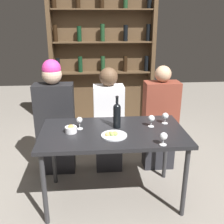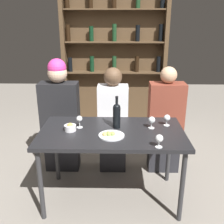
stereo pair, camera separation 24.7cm
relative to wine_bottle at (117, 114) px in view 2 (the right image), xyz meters
The scene contains 13 objects.
ground_plane 0.89m from the wine_bottle, 118.15° to the right, with size 10.00×10.00×0.00m, color gray.
dining_table 0.22m from the wine_bottle, 118.15° to the right, with size 1.36×0.75×0.74m.
wine_rack_wall 1.81m from the wine_bottle, 91.41° to the left, with size 1.62×0.21×2.14m.
wine_bottle is the anchor object (origin of this frame).
wine_glass_0 0.34m from the wine_bottle, ahead, with size 0.07×0.07×0.12m.
wine_glass_1 0.54m from the wine_bottle, 49.33° to the right, with size 0.07×0.07×0.11m.
wine_glass_2 0.50m from the wine_bottle, ahead, with size 0.06×0.06×0.11m.
wine_glass_3 0.36m from the wine_bottle, behind, with size 0.06×0.06×0.12m.
food_plate_0 0.24m from the wine_bottle, 105.23° to the right, with size 0.23×0.23×0.05m.
snack_bowl 0.46m from the wine_bottle, 169.17° to the right, with size 0.11×0.11×0.08m.
seated_person_left 0.85m from the wine_bottle, 143.39° to the left, with size 0.44×0.22×1.34m.
seated_person_center 0.57m from the wine_bottle, 95.56° to the left, with size 0.34×0.22×1.25m.
seated_person_right 0.80m from the wine_bottle, 40.84° to the left, with size 0.40×0.22×1.26m.
Camera 2 is at (0.05, -2.26, 1.74)m, focal length 42.00 mm.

